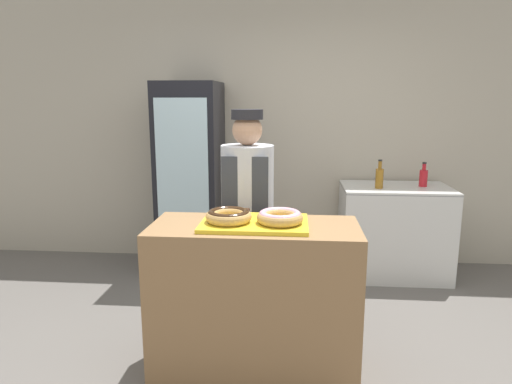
{
  "coord_description": "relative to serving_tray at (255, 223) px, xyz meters",
  "views": [
    {
      "loc": [
        0.23,
        -2.59,
        1.68
      ],
      "look_at": [
        0.0,
        0.1,
        1.13
      ],
      "focal_mm": 32.0,
      "sensor_mm": 36.0,
      "label": 1
    }
  ],
  "objects": [
    {
      "name": "bottle_red",
      "position": [
        1.45,
        1.76,
        -0.0
      ],
      "size": [
        0.08,
        0.08,
        0.23
      ],
      "color": "red",
      "rests_on": "chest_freezer"
    },
    {
      "name": "ground_plane",
      "position": [
        0.0,
        0.0,
        -0.96
      ],
      "size": [
        14.0,
        14.0,
        0.0
      ],
      "primitive_type": "plane",
      "color": "#66605B"
    },
    {
      "name": "beverage_fridge",
      "position": [
        -0.77,
        1.73,
        -0.04
      ],
      "size": [
        0.58,
        0.69,
        1.84
      ],
      "color": "black",
      "rests_on": "ground_plane"
    },
    {
      "name": "chest_freezer",
      "position": [
        1.2,
        1.73,
        -0.52
      ],
      "size": [
        1.01,
        0.66,
        0.87
      ],
      "color": "silver",
      "rests_on": "ground_plane"
    },
    {
      "name": "baker_person",
      "position": [
        -0.1,
        0.58,
        -0.12
      ],
      "size": [
        0.38,
        0.38,
        1.61
      ],
      "color": "#4C4C51",
      "rests_on": "ground_plane"
    },
    {
      "name": "display_counter",
      "position": [
        0.0,
        0.0,
        -0.49
      ],
      "size": [
        1.24,
        0.55,
        0.95
      ],
      "color": "#997047",
      "rests_on": "ground_plane"
    },
    {
      "name": "brownie_back_left",
      "position": [
        -0.1,
        0.15,
        0.03
      ],
      "size": [
        0.1,
        0.1,
        0.03
      ],
      "color": "black",
      "rests_on": "serving_tray"
    },
    {
      "name": "wall_back",
      "position": [
        0.0,
        2.13,
        0.39
      ],
      "size": [
        8.0,
        0.06,
        2.7
      ],
      "color": "#BCB29E",
      "rests_on": "ground_plane"
    },
    {
      "name": "brownie_back_right",
      "position": [
        0.1,
        0.15,
        0.03
      ],
      "size": [
        0.1,
        0.1,
        0.03
      ],
      "color": "black",
      "rests_on": "serving_tray"
    },
    {
      "name": "donut_chocolate_glaze",
      "position": [
        -0.15,
        -0.03,
        0.05
      ],
      "size": [
        0.27,
        0.27,
        0.07
      ],
      "color": "tan",
      "rests_on": "serving_tray"
    },
    {
      "name": "donut_light_glaze",
      "position": [
        0.15,
        -0.03,
        0.05
      ],
      "size": [
        0.27,
        0.27,
        0.07
      ],
      "color": "tan",
      "rests_on": "serving_tray"
    },
    {
      "name": "bottle_amber",
      "position": [
        1.01,
        1.63,
        0.01
      ],
      "size": [
        0.07,
        0.07,
        0.27
      ],
      "color": "#99661E",
      "rests_on": "chest_freezer"
    },
    {
      "name": "serving_tray",
      "position": [
        0.0,
        0.0,
        0.0
      ],
      "size": [
        0.63,
        0.43,
        0.02
      ],
      "color": "yellow",
      "rests_on": "display_counter"
    }
  ]
}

